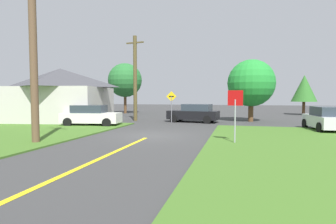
{
  "coord_description": "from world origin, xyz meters",
  "views": [
    {
      "loc": [
        4.87,
        -14.95,
        2.29
      ],
      "look_at": [
        0.09,
        3.57,
        1.19
      ],
      "focal_mm": 28.76,
      "sensor_mm": 36.0,
      "label": 1
    }
  ],
  "objects_px": {
    "utility_pole_near": "(34,62)",
    "car_on_crossroad": "(328,119)",
    "stop_sign": "(235,107)",
    "utility_pole_mid": "(135,78)",
    "car_approaching_junction": "(194,113)",
    "oak_tree_right": "(125,80)",
    "pine_tree_center": "(304,88)",
    "direction_sign": "(171,103)",
    "parked_car_near_building": "(91,115)",
    "barn": "(61,95)",
    "oak_tree_left": "(251,83)"
  },
  "relations": [
    {
      "from": "utility_pole_mid",
      "to": "barn",
      "type": "xyz_separation_m",
      "value": [
        -6.47,
        -2.2,
        -1.62
      ]
    },
    {
      "from": "parked_car_near_building",
      "to": "car_on_crossroad",
      "type": "distance_m",
      "value": 16.94
    },
    {
      "from": "stop_sign",
      "to": "utility_pole_near",
      "type": "relative_size",
      "value": 0.33
    },
    {
      "from": "car_on_crossroad",
      "to": "oak_tree_right",
      "type": "relative_size",
      "value": 0.6
    },
    {
      "from": "parked_car_near_building",
      "to": "pine_tree_center",
      "type": "relative_size",
      "value": 0.95
    },
    {
      "from": "direction_sign",
      "to": "oak_tree_right",
      "type": "xyz_separation_m",
      "value": [
        -9.19,
        11.1,
        2.78
      ]
    },
    {
      "from": "car_approaching_junction",
      "to": "oak_tree_right",
      "type": "distance_m",
      "value": 15.5
    },
    {
      "from": "utility_pole_near",
      "to": "barn",
      "type": "xyz_separation_m",
      "value": [
        -6.3,
        10.59,
        -1.53
      ]
    },
    {
      "from": "car_approaching_junction",
      "to": "utility_pole_near",
      "type": "height_order",
      "value": "utility_pole_near"
    },
    {
      "from": "parked_car_near_building",
      "to": "car_on_crossroad",
      "type": "bearing_deg",
      "value": -5.08
    },
    {
      "from": "utility_pole_near",
      "to": "oak_tree_right",
      "type": "bearing_deg",
      "value": 102.97
    },
    {
      "from": "stop_sign",
      "to": "pine_tree_center",
      "type": "relative_size",
      "value": 0.52
    },
    {
      "from": "direction_sign",
      "to": "parked_car_near_building",
      "type": "bearing_deg",
      "value": -143.43
    },
    {
      "from": "parked_car_near_building",
      "to": "oak_tree_right",
      "type": "bearing_deg",
      "value": 95.08
    },
    {
      "from": "direction_sign",
      "to": "oak_tree_left",
      "type": "bearing_deg",
      "value": 22.03
    },
    {
      "from": "car_on_crossroad",
      "to": "utility_pole_near",
      "type": "height_order",
      "value": "utility_pole_near"
    },
    {
      "from": "utility_pole_mid",
      "to": "oak_tree_left",
      "type": "relative_size",
      "value": 1.4
    },
    {
      "from": "car_approaching_junction",
      "to": "barn",
      "type": "bearing_deg",
      "value": 18.38
    },
    {
      "from": "car_on_crossroad",
      "to": "oak_tree_left",
      "type": "relative_size",
      "value": 0.72
    },
    {
      "from": "parked_car_near_building",
      "to": "barn",
      "type": "bearing_deg",
      "value": 141.04
    },
    {
      "from": "car_on_crossroad",
      "to": "car_approaching_junction",
      "type": "bearing_deg",
      "value": 62.04
    },
    {
      "from": "car_approaching_junction",
      "to": "barn",
      "type": "relative_size",
      "value": 0.52
    },
    {
      "from": "car_approaching_junction",
      "to": "oak_tree_left",
      "type": "distance_m",
      "value": 5.92
    },
    {
      "from": "car_approaching_junction",
      "to": "oak_tree_left",
      "type": "xyz_separation_m",
      "value": [
        4.93,
        1.88,
        2.69
      ]
    },
    {
      "from": "utility_pole_near",
      "to": "direction_sign",
      "type": "height_order",
      "value": "utility_pole_near"
    },
    {
      "from": "car_approaching_junction",
      "to": "utility_pole_mid",
      "type": "height_order",
      "value": "utility_pole_mid"
    },
    {
      "from": "utility_pole_mid",
      "to": "oak_tree_right",
      "type": "xyz_separation_m",
      "value": [
        -5.48,
        10.23,
        0.44
      ]
    },
    {
      "from": "direction_sign",
      "to": "stop_sign",
      "type": "bearing_deg",
      "value": -60.38
    },
    {
      "from": "parked_car_near_building",
      "to": "oak_tree_right",
      "type": "height_order",
      "value": "oak_tree_right"
    },
    {
      "from": "stop_sign",
      "to": "utility_pole_mid",
      "type": "xyz_separation_m",
      "value": [
        -9.21,
        10.54,
        2.24
      ]
    },
    {
      "from": "oak_tree_left",
      "to": "barn",
      "type": "xyz_separation_m",
      "value": [
        -16.99,
        -4.08,
        -1.07
      ]
    },
    {
      "from": "utility_pole_near",
      "to": "car_on_crossroad",
      "type": "bearing_deg",
      "value": 30.11
    },
    {
      "from": "direction_sign",
      "to": "oak_tree_right",
      "type": "bearing_deg",
      "value": 129.62
    },
    {
      "from": "parked_car_near_building",
      "to": "direction_sign",
      "type": "relative_size",
      "value": 1.71
    },
    {
      "from": "parked_car_near_building",
      "to": "pine_tree_center",
      "type": "xyz_separation_m",
      "value": [
        19.14,
        17.93,
        2.49
      ]
    },
    {
      "from": "car_approaching_junction",
      "to": "direction_sign",
      "type": "height_order",
      "value": "direction_sign"
    },
    {
      "from": "car_approaching_junction",
      "to": "utility_pole_mid",
      "type": "relative_size",
      "value": 0.59
    },
    {
      "from": "car_on_crossroad",
      "to": "utility_pole_mid",
      "type": "relative_size",
      "value": 0.51
    },
    {
      "from": "car_on_crossroad",
      "to": "pine_tree_center",
      "type": "xyz_separation_m",
      "value": [
        2.23,
        16.89,
        2.49
      ]
    },
    {
      "from": "car_on_crossroad",
      "to": "barn",
      "type": "xyz_separation_m",
      "value": [
        -21.6,
        1.71,
        1.62
      ]
    },
    {
      "from": "parked_car_near_building",
      "to": "barn",
      "type": "xyz_separation_m",
      "value": [
        -4.69,
        2.75,
        1.62
      ]
    },
    {
      "from": "utility_pole_near",
      "to": "oak_tree_left",
      "type": "relative_size",
      "value": 1.37
    },
    {
      "from": "utility_pole_mid",
      "to": "oak_tree_left",
      "type": "bearing_deg",
      "value": 10.18
    },
    {
      "from": "car_approaching_junction",
      "to": "oak_tree_right",
      "type": "relative_size",
      "value": 0.69
    },
    {
      "from": "utility_pole_mid",
      "to": "stop_sign",
      "type": "bearing_deg",
      "value": -48.85
    },
    {
      "from": "oak_tree_left",
      "to": "pine_tree_center",
      "type": "distance_m",
      "value": 13.04
    },
    {
      "from": "stop_sign",
      "to": "car_on_crossroad",
      "type": "relative_size",
      "value": 0.63
    },
    {
      "from": "car_on_crossroad",
      "to": "barn",
      "type": "height_order",
      "value": "barn"
    },
    {
      "from": "pine_tree_center",
      "to": "parked_car_near_building",
      "type": "bearing_deg",
      "value": -136.88
    },
    {
      "from": "stop_sign",
      "to": "utility_pole_mid",
      "type": "bearing_deg",
      "value": -34.93
    }
  ]
}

